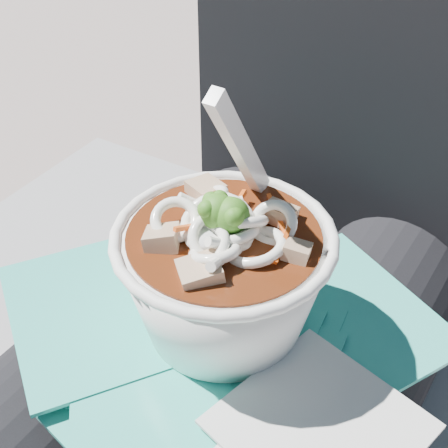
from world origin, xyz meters
The scene contains 5 objects.
stone_ledge centered at (0.00, 0.15, 0.23)m, with size 1.00×0.50×0.45m, color slate.
lap centered at (0.00, 0.00, 0.53)m, with size 0.35×0.48×0.16m.
person_body centered at (0.00, 0.09, 0.56)m, with size 0.34×0.94×1.00m.
plastic_bag centered at (0.02, -0.03, 0.62)m, with size 0.40×0.38×0.02m.
udon_bowl centered at (0.01, -0.01, 0.69)m, with size 0.18×0.18×0.21m.
Camera 1 is at (0.21, -0.31, 1.02)m, focal length 50.00 mm.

